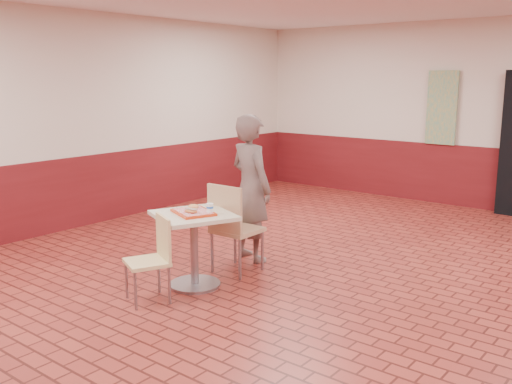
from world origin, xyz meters
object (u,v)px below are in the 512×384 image
Objects in this scene: chair_main_back at (232,224)px; paper_cup at (210,208)px; chair_main_front at (154,254)px; customer at (251,188)px; main_table at (194,237)px; long_john_donut at (191,211)px; ring_donut at (193,206)px; serving_tray at (193,212)px.

paper_cup is (0.11, -0.46, 0.28)m from chair_main_back.
chair_main_front is at bearing 84.49° from chair_main_back.
customer reaches higher than paper_cup.
long_john_donut reaches higher than main_table.
chair_main_back is 0.55m from paper_cup.
ring_donut is 1.21× the size of paper_cup.
paper_cup is at bearing 96.07° from chair_main_front.
customer is 1.12m from long_john_donut.
paper_cup is (0.27, -0.97, -0.02)m from customer.
serving_tray is 4.07× the size of ring_donut.
main_table is 0.54m from chair_main_back.
serving_tray is at bearing -155.56° from paper_cup.
main_table is 0.93× the size of chair_main_front.
chair_main_front is 0.72m from paper_cup.
chair_main_front is at bearing -93.66° from main_table.
chair_main_back is at bearing 84.80° from serving_tray.
ring_donut is (-0.09, 0.09, 0.03)m from serving_tray.
chair_main_front reaches higher than serving_tray.
chair_main_back is 0.58× the size of customer.
customer reaches higher than chair_main_front.
paper_cup is at bearing 24.44° from serving_tray.
chair_main_back is at bearing 103.55° from paper_cup.
paper_cup is at bearing 102.49° from chair_main_back.
customer is at bearing 90.99° from ring_donut.
customer is at bearing 95.93° from serving_tray.
chair_main_back is at bearing 109.93° from chair_main_front.
long_john_donut is (0.07, 0.43, 0.35)m from chair_main_front.
customer is 3.96× the size of serving_tray.
ring_donut is (-0.06, 0.60, 0.35)m from chair_main_front.
long_john_donut is at bearing 88.34° from chair_main_back.
serving_tray reaches higher than main_table.
paper_cup reaches higher than main_table.
chair_main_back is 11.40× the size of paper_cup.
ring_donut reaches higher than chair_main_front.
main_table is 7.25× the size of ring_donut.
ring_donut is at bearing 104.51° from customer.
main_table is at bearing 83.74° from chair_main_back.
long_john_donut is (0.13, -0.17, 0.00)m from ring_donut.
long_john_donut is 0.19m from paper_cup.
ring_donut is 0.21m from long_john_donut.
paper_cup is (0.19, 0.58, 0.38)m from chair_main_front.
chair_main_back reaches higher than main_table.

